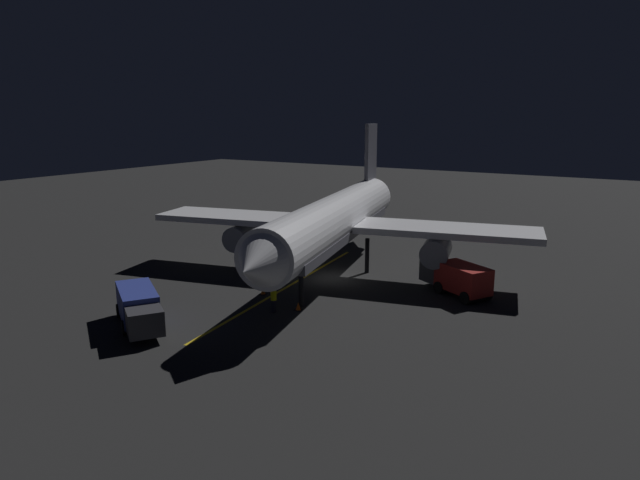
{
  "coord_description": "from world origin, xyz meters",
  "views": [
    {
      "loc": [
        -21.72,
        37.74,
        12.86
      ],
      "look_at": [
        0.0,
        2.0,
        3.5
      ],
      "focal_mm": 31.53,
      "sensor_mm": 36.0,
      "label": 1
    }
  ],
  "objects_px": {
    "catering_truck": "(457,278)",
    "ground_crew_worker": "(274,299)",
    "airliner": "(335,221)",
    "traffic_cone_near_left": "(298,307)",
    "traffic_cone_near_right": "(263,291)",
    "baggage_truck": "(139,308)"
  },
  "relations": [
    {
      "from": "catering_truck",
      "to": "ground_crew_worker",
      "type": "height_order",
      "value": "catering_truck"
    },
    {
      "from": "airliner",
      "to": "traffic_cone_near_left",
      "type": "bearing_deg",
      "value": 103.25
    },
    {
      "from": "ground_crew_worker",
      "to": "traffic_cone_near_left",
      "type": "bearing_deg",
      "value": -135.08
    },
    {
      "from": "traffic_cone_near_right",
      "to": "ground_crew_worker",
      "type": "bearing_deg",
      "value": 137.27
    },
    {
      "from": "catering_truck",
      "to": "traffic_cone_near_right",
      "type": "xyz_separation_m",
      "value": [
        12.1,
        7.37,
        -0.95
      ]
    },
    {
      "from": "catering_truck",
      "to": "traffic_cone_near_left",
      "type": "xyz_separation_m",
      "value": [
        8.0,
        8.9,
        -0.95
      ]
    },
    {
      "from": "catering_truck",
      "to": "ground_crew_worker",
      "type": "bearing_deg",
      "value": 47.68
    },
    {
      "from": "traffic_cone_near_left",
      "to": "baggage_truck",
      "type": "bearing_deg",
      "value": 48.44
    },
    {
      "from": "ground_crew_worker",
      "to": "traffic_cone_near_right",
      "type": "relative_size",
      "value": 3.16
    },
    {
      "from": "airliner",
      "to": "ground_crew_worker",
      "type": "bearing_deg",
      "value": 94.85
    },
    {
      "from": "ground_crew_worker",
      "to": "traffic_cone_near_left",
      "type": "relative_size",
      "value": 3.16
    },
    {
      "from": "baggage_truck",
      "to": "traffic_cone_near_left",
      "type": "xyz_separation_m",
      "value": [
        -6.74,
        -7.6,
        -0.95
      ]
    },
    {
      "from": "traffic_cone_near_left",
      "to": "traffic_cone_near_right",
      "type": "bearing_deg",
      "value": -20.48
    },
    {
      "from": "catering_truck",
      "to": "traffic_cone_near_left",
      "type": "distance_m",
      "value": 12.01
    },
    {
      "from": "catering_truck",
      "to": "traffic_cone_near_left",
      "type": "height_order",
      "value": "catering_truck"
    },
    {
      "from": "baggage_truck",
      "to": "traffic_cone_near_left",
      "type": "distance_m",
      "value": 10.2
    },
    {
      "from": "catering_truck",
      "to": "traffic_cone_near_right",
      "type": "distance_m",
      "value": 14.2
    },
    {
      "from": "baggage_truck",
      "to": "traffic_cone_near_left",
      "type": "relative_size",
      "value": 11.72
    },
    {
      "from": "catering_truck",
      "to": "traffic_cone_near_left",
      "type": "relative_size",
      "value": 10.9
    },
    {
      "from": "catering_truck",
      "to": "traffic_cone_near_right",
      "type": "height_order",
      "value": "catering_truck"
    },
    {
      "from": "baggage_truck",
      "to": "ground_crew_worker",
      "type": "distance_m",
      "value": 8.5
    },
    {
      "from": "traffic_cone_near_left",
      "to": "catering_truck",
      "type": "bearing_deg",
      "value": -131.94
    }
  ]
}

